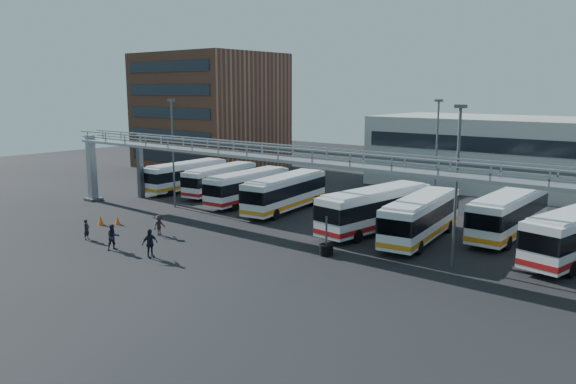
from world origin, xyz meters
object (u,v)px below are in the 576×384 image
Objects in this scene: pedestrian_a at (87,230)px; pedestrian_b at (113,237)px; bus_0 at (186,175)px; bus_1 at (221,179)px; light_pole_left at (173,147)px; light_pole_mid at (457,178)px; cone_right at (118,220)px; light_pole_back at (437,149)px; bus_2 at (248,186)px; bus_5 at (375,208)px; pedestrian_c at (159,225)px; pedestrian_d at (150,243)px; bus_6 at (421,216)px; bus_3 at (285,192)px; cone_left at (101,220)px; bus_7 at (509,213)px; tire_stack at (326,249)px.

pedestrian_b reaches higher than pedestrian_a.
bus_0 is 1.02× the size of bus_1.
pedestrian_b is at bearing -57.15° from light_pole_left.
light_pole_left and light_pole_mid have the same top height.
bus_0 is 14.88× the size of cone_right.
light_pole_back is 18.19m from bus_2.
light_pole_back is 5.57× the size of pedestrian_b.
light_pole_mid is 23.53m from pedestrian_b.
bus_5 reaches higher than bus_1.
light_pole_mid is at bearing -23.53° from bus_1.
pedestrian_c is 0.82× the size of pedestrian_d.
light_pole_back reaches higher than bus_6.
pedestrian_b reaches higher than pedestrian_c.
bus_6 reaches higher than pedestrian_b.
bus_0 reaches higher than pedestrian_d.
bus_6 is 7.27× the size of pedestrian_a.
bus_0 is (-25.79, -7.45, -3.97)m from light_pole_back.
cone_right is (2.88, -14.90, -1.34)m from bus_1.
bus_0 reaches higher than pedestrian_b.
bus_3 is 17.87m from pedestrian_a.
bus_0 is at bearing 41.46° from pedestrian_c.
pedestrian_b is at bearing -27.16° from cone_left.
pedestrian_a reaches higher than cone_left.
bus_6 is 6.95× the size of pedestrian_c.
bus_3 reaches higher than pedestrian_a.
bus_6 is 0.99× the size of bus_7.
tire_stack is (0.60, -7.62, -1.46)m from bus_5.
bus_3 reaches higher than cone_left.
light_pole_back reaches higher than pedestrian_b.
pedestrian_d is 11.18m from cone_left.
pedestrian_b is 3.57m from pedestrian_d.
bus_0 reaches higher than bus_1.
light_pole_back is 0.91× the size of bus_6.
light_pole_mid is 6.34× the size of pedestrian_c.
bus_5 is 14.76× the size of cone_left.
pedestrian_c is (2.88, -13.25, -0.96)m from bus_2.
bus_5 is 21.30m from cone_right.
light_pole_mid is at bearing -14.68° from bus_0.
light_pole_mid reaches higher than pedestrian_a.
light_pole_mid is 0.91× the size of bus_3.
cone_right is (-21.97, -11.03, -1.49)m from bus_6.
light_pole_mid is 19.95m from bus_3.
light_pole_back is 30.81m from pedestrian_a.
light_pole_mid is 5.19× the size of pedestrian_d.
bus_2 is at bearing 27.69° from pedestrian_d.
pedestrian_d reaches higher than pedestrian_c.
bus_1 is 0.97× the size of bus_2.
bus_1 reaches higher than cone_left.
bus_1 is (-1.19, 7.32, -4.03)m from light_pole_left.
bus_2 is 18.79m from pedestrian_d.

